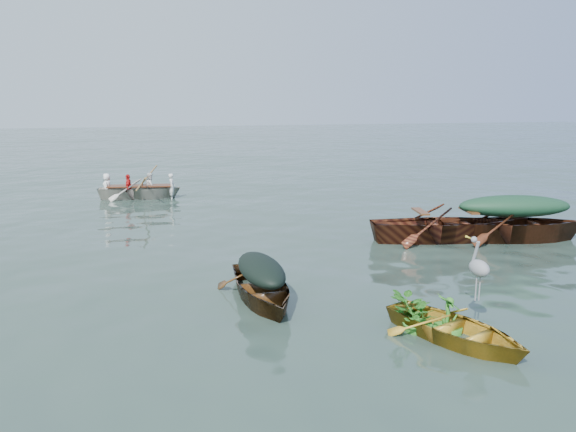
{
  "coord_description": "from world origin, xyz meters",
  "views": [
    {
      "loc": [
        -4.39,
        -9.18,
        3.23
      ],
      "look_at": [
        -0.39,
        3.68,
        0.5
      ],
      "focal_mm": 35.0,
      "sensor_mm": 36.0,
      "label": 1
    }
  ],
  "objects_px": {
    "open_wooden_boat": "(443,241)",
    "heron": "(479,277)",
    "rowed_boat": "(140,199)",
    "yellow_dinghy": "(455,341)",
    "green_tarp_boat": "(512,240)",
    "dark_covered_boat": "(261,300)"
  },
  "relations": [
    {
      "from": "yellow_dinghy",
      "to": "open_wooden_boat",
      "type": "distance_m",
      "value": 5.91
    },
    {
      "from": "yellow_dinghy",
      "to": "rowed_boat",
      "type": "height_order",
      "value": "rowed_boat"
    },
    {
      "from": "yellow_dinghy",
      "to": "green_tarp_boat",
      "type": "height_order",
      "value": "green_tarp_boat"
    },
    {
      "from": "rowed_boat",
      "to": "yellow_dinghy",
      "type": "bearing_deg",
      "value": -155.17
    },
    {
      "from": "open_wooden_boat",
      "to": "heron",
      "type": "height_order",
      "value": "heron"
    },
    {
      "from": "dark_covered_boat",
      "to": "rowed_boat",
      "type": "bearing_deg",
      "value": 97.37
    },
    {
      "from": "open_wooden_boat",
      "to": "green_tarp_boat",
      "type": "bearing_deg",
      "value": -93.5
    },
    {
      "from": "heron",
      "to": "dark_covered_boat",
      "type": "bearing_deg",
      "value": 120.15
    },
    {
      "from": "dark_covered_boat",
      "to": "heron",
      "type": "distance_m",
      "value": 3.48
    },
    {
      "from": "heron",
      "to": "green_tarp_boat",
      "type": "bearing_deg",
      "value": 25.8
    },
    {
      "from": "dark_covered_boat",
      "to": "heron",
      "type": "height_order",
      "value": "heron"
    },
    {
      "from": "dark_covered_boat",
      "to": "open_wooden_boat",
      "type": "height_order",
      "value": "open_wooden_boat"
    },
    {
      "from": "yellow_dinghy",
      "to": "heron",
      "type": "relative_size",
      "value": 2.91
    },
    {
      "from": "heron",
      "to": "rowed_boat",
      "type": "bearing_deg",
      "value": 86.35
    },
    {
      "from": "rowed_boat",
      "to": "open_wooden_boat",
      "type": "bearing_deg",
      "value": -131.6
    },
    {
      "from": "green_tarp_boat",
      "to": "heron",
      "type": "relative_size",
      "value": 5.21
    },
    {
      "from": "dark_covered_boat",
      "to": "open_wooden_boat",
      "type": "distance_m",
      "value": 5.84
    },
    {
      "from": "rowed_boat",
      "to": "heron",
      "type": "distance_m",
      "value": 13.78
    },
    {
      "from": "green_tarp_boat",
      "to": "heron",
      "type": "xyz_separation_m",
      "value": [
        -4.12,
        -4.36,
        0.81
      ]
    },
    {
      "from": "dark_covered_boat",
      "to": "green_tarp_boat",
      "type": "height_order",
      "value": "green_tarp_boat"
    },
    {
      "from": "heron",
      "to": "yellow_dinghy",
      "type": "bearing_deg",
      "value": -174.81
    },
    {
      "from": "dark_covered_boat",
      "to": "rowed_boat",
      "type": "relative_size",
      "value": 0.84
    }
  ]
}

